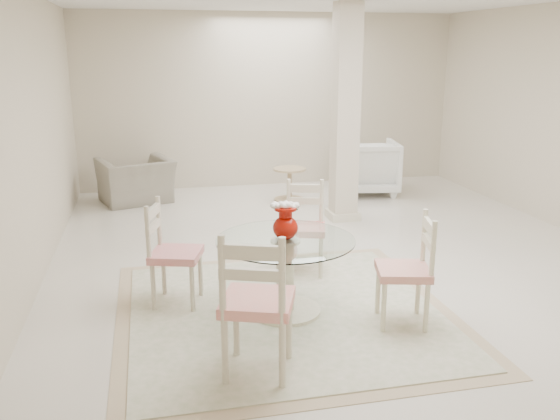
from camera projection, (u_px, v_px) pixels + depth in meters
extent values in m
plane|color=white|center=(337.00, 253.00, 6.44)|extent=(7.00, 7.00, 0.00)
cube|color=beige|center=(270.00, 101.00, 9.38)|extent=(6.00, 0.02, 2.70)
cube|color=beige|center=(30.00, 139.00, 5.45)|extent=(0.02, 7.00, 2.70)
cube|color=beige|center=(345.00, 115.00, 7.41)|extent=(0.30, 0.30, 2.70)
cube|color=tan|center=(285.00, 313.00, 4.99)|extent=(2.78, 2.78, 0.01)
cube|color=beige|center=(285.00, 312.00, 4.98)|extent=(2.54, 2.54, 0.01)
cylinder|color=#F2ECC7|center=(285.00, 311.00, 4.98)|extent=(0.59, 0.59, 0.04)
cylinder|color=#F2ECC7|center=(285.00, 275.00, 4.90)|extent=(0.15, 0.15, 0.61)
cylinder|color=#F2ECC7|center=(285.00, 242.00, 4.82)|extent=(0.24, 0.24, 0.02)
cylinder|color=white|center=(285.00, 240.00, 4.81)|extent=(1.14, 1.14, 0.01)
ellipsoid|color=#A80F05|center=(285.00, 228.00, 4.79)|extent=(0.21, 0.21, 0.20)
cylinder|color=#A80F05|center=(285.00, 213.00, 4.75)|extent=(0.11, 0.11, 0.06)
cylinder|color=#A80F05|center=(285.00, 209.00, 4.74)|extent=(0.18, 0.18, 0.02)
ellipsoid|color=white|center=(285.00, 205.00, 4.74)|extent=(0.12, 0.12, 0.05)
ellipsoid|color=white|center=(292.00, 206.00, 4.78)|extent=(0.12, 0.12, 0.05)
ellipsoid|color=white|center=(278.00, 206.00, 4.76)|extent=(0.12, 0.12, 0.05)
cylinder|color=#F0E9C5|center=(378.00, 291.00, 4.91)|extent=(0.04, 0.04, 0.42)
cylinder|color=#F0E9C5|center=(384.00, 308.00, 4.59)|extent=(0.04, 0.04, 0.42)
cylinder|color=#F0E9C5|center=(418.00, 292.00, 4.90)|extent=(0.04, 0.04, 0.42)
cylinder|color=#F0E9C5|center=(426.00, 309.00, 4.58)|extent=(0.04, 0.04, 0.42)
cube|color=#B72513|center=(403.00, 271.00, 4.68)|extent=(0.49, 0.49, 0.06)
cube|color=#F0E9C5|center=(429.00, 234.00, 4.59)|extent=(0.13, 0.37, 0.50)
cylinder|color=beige|center=(287.00, 258.00, 5.68)|extent=(0.04, 0.04, 0.42)
cylinder|color=beige|center=(321.00, 259.00, 5.66)|extent=(0.04, 0.04, 0.42)
cylinder|color=beige|center=(288.00, 247.00, 6.00)|extent=(0.04, 0.04, 0.42)
cylinder|color=beige|center=(321.00, 248.00, 5.98)|extent=(0.04, 0.04, 0.42)
cube|color=red|center=(304.00, 230.00, 5.76)|extent=(0.50, 0.50, 0.06)
cube|color=beige|center=(305.00, 195.00, 5.86)|extent=(0.36, 0.14, 0.49)
cylinder|color=beige|center=(192.00, 289.00, 4.94)|extent=(0.04, 0.04, 0.42)
cylinder|color=beige|center=(201.00, 275.00, 5.26)|extent=(0.04, 0.04, 0.42)
cylinder|color=beige|center=(153.00, 288.00, 4.97)|extent=(0.04, 0.04, 0.42)
cylinder|color=beige|center=(164.00, 274.00, 5.29)|extent=(0.04, 0.04, 0.42)
cube|color=red|center=(176.00, 254.00, 5.05)|extent=(0.51, 0.51, 0.06)
cube|color=beige|center=(153.00, 219.00, 4.98)|extent=(0.15, 0.36, 0.50)
cylinder|color=beige|center=(289.00, 329.00, 4.18)|extent=(0.05, 0.05, 0.48)
cylinder|color=beige|center=(236.00, 326.00, 4.23)|extent=(0.05, 0.05, 0.48)
cylinder|color=beige|center=(282.00, 355.00, 3.82)|extent=(0.05, 0.05, 0.48)
cylinder|color=beige|center=(225.00, 352.00, 3.87)|extent=(0.05, 0.05, 0.48)
cube|color=red|center=(258.00, 302.00, 3.95)|extent=(0.59, 0.59, 0.07)
cube|color=beige|center=(252.00, 264.00, 3.66)|extent=(0.41, 0.19, 0.57)
imported|color=gray|center=(136.00, 181.00, 8.50)|extent=(1.18, 1.10, 0.63)
imported|color=white|center=(367.00, 167.00, 9.01)|extent=(1.02, 1.04, 0.82)
cylinder|color=tan|center=(290.00, 200.00, 8.63)|extent=(0.45, 0.45, 0.04)
cylinder|color=tan|center=(290.00, 185.00, 8.57)|extent=(0.07, 0.07, 0.43)
cylinder|color=tan|center=(290.00, 169.00, 8.51)|extent=(0.47, 0.47, 0.03)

